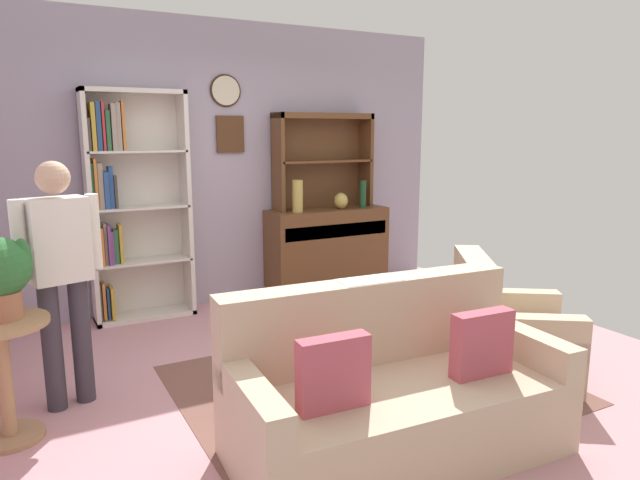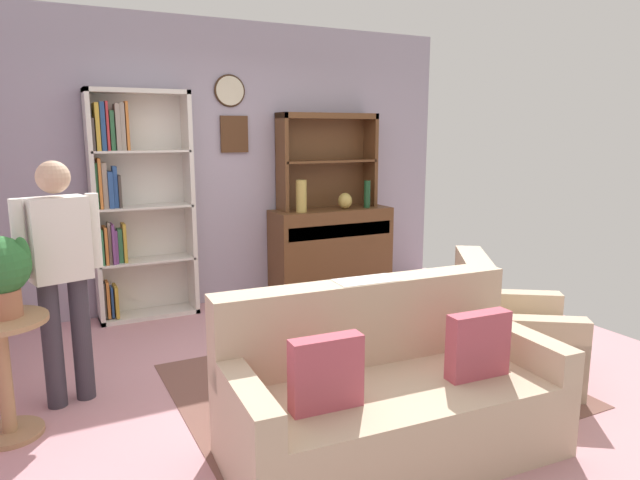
{
  "view_description": "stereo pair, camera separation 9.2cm",
  "coord_description": "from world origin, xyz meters",
  "views": [
    {
      "loc": [
        -1.84,
        -3.39,
        1.73
      ],
      "look_at": [
        0.1,
        0.2,
        0.95
      ],
      "focal_mm": 31.92,
      "sensor_mm": 36.0,
      "label": 1
    },
    {
      "loc": [
        -1.76,
        -3.44,
        1.73
      ],
      "look_at": [
        0.1,
        0.2,
        0.95
      ],
      "focal_mm": 31.92,
      "sensor_mm": 36.0,
      "label": 2
    }
  ],
  "objects": [
    {
      "name": "bookshelf",
      "position": [
        -0.93,
        1.95,
        1.09
      ],
      "size": [
        0.9,
        0.3,
        2.1
      ],
      "color": "silver",
      "rests_on": "ground_plane"
    },
    {
      "name": "book_stack",
      "position": [
        -0.23,
        -0.39,
        0.45
      ],
      "size": [
        0.22,
        0.14,
        0.07
      ],
      "color": "#CC7233",
      "rests_on": "coffee_table"
    },
    {
      "name": "plant_stand",
      "position": [
        -1.98,
        0.07,
        0.43
      ],
      "size": [
        0.52,
        0.52,
        0.71
      ],
      "color": "#A87F56",
      "rests_on": "ground_plane"
    },
    {
      "name": "bottle_wine",
      "position": [
        1.47,
        1.77,
        1.07
      ],
      "size": [
        0.07,
        0.07,
        0.29
      ],
      "primitive_type": "cylinder",
      "color": "#194223",
      "rests_on": "sideboard"
    },
    {
      "name": "vase_tall",
      "position": [
        0.69,
        1.78,
        1.08
      ],
      "size": [
        0.11,
        0.11,
        0.33
      ],
      "primitive_type": "cylinder",
      "color": "tan",
      "rests_on": "sideboard"
    },
    {
      "name": "coffee_table",
      "position": [
        -0.2,
        -0.3,
        0.35
      ],
      "size": [
        0.8,
        0.5,
        0.42
      ],
      "color": "brown",
      "rests_on": "ground_plane"
    },
    {
      "name": "area_rug",
      "position": [
        0.2,
        -0.3,
        0.0
      ],
      "size": [
        2.49,
        2.01,
        0.01
      ],
      "primitive_type": "cube",
      "color": "brown",
      "rests_on": "ground_plane"
    },
    {
      "name": "potted_plant_large",
      "position": [
        -1.95,
        0.09,
        0.97
      ],
      "size": [
        0.33,
        0.33,
        0.46
      ],
      "color": "#AD6B4C",
      "rests_on": "plant_stand"
    },
    {
      "name": "sideboard",
      "position": [
        1.08,
        1.86,
        0.51
      ],
      "size": [
        1.3,
        0.45,
        0.92
      ],
      "color": "brown",
      "rests_on": "ground_plane"
    },
    {
      "name": "vase_round",
      "position": [
        1.21,
        1.79,
        1.01
      ],
      "size": [
        0.15,
        0.15,
        0.17
      ],
      "primitive_type": "ellipsoid",
      "color": "tan",
      "rests_on": "sideboard"
    },
    {
      "name": "armchair_floral",
      "position": [
        1.16,
        -0.64,
        0.29
      ],
      "size": [
        1.07,
        1.06,
        0.88
      ],
      "color": "#C6AD8E",
      "rests_on": "ground_plane"
    },
    {
      "name": "sideboard_hutch",
      "position": [
        1.08,
        1.97,
        1.56
      ],
      "size": [
        1.1,
        0.26,
        1.0
      ],
      "color": "brown",
      "rests_on": "sideboard"
    },
    {
      "name": "ground_plane",
      "position": [
        0.0,
        0.0,
        -0.01
      ],
      "size": [
        5.4,
        4.6,
        0.02
      ],
      "primitive_type": "cube",
      "color": "#C68C93"
    },
    {
      "name": "couch_floral",
      "position": [
        -0.12,
        -1.04,
        0.31
      ],
      "size": [
        1.85,
        0.95,
        0.9
      ],
      "color": "#C6AD8E",
      "rests_on": "ground_plane"
    },
    {
      "name": "wall_back",
      "position": [
        0.0,
        2.13,
        1.41
      ],
      "size": [
        5.0,
        0.09,
        2.8
      ],
      "color": "#A399AD",
      "rests_on": "ground_plane"
    },
    {
      "name": "person_reading",
      "position": [
        -1.63,
        0.36,
        0.91
      ],
      "size": [
        0.52,
        0.28,
        1.56
      ],
      "color": "#38333D",
      "rests_on": "ground_plane"
    }
  ]
}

